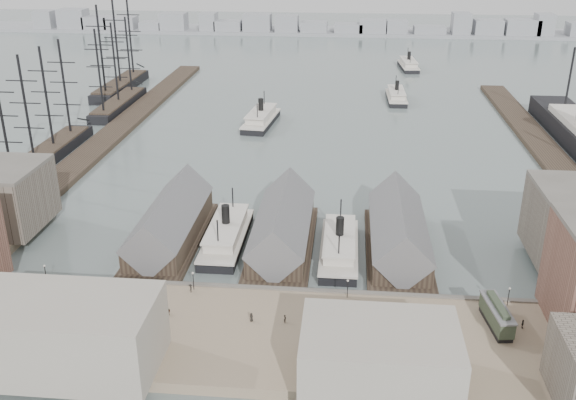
# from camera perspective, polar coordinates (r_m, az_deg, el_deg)

# --- Properties ---
(ground) EXTENTS (900.00, 900.00, 0.00)m
(ground) POSITION_cam_1_polar(r_m,az_deg,el_deg) (132.80, -1.25, -7.47)
(ground) COLOR #566463
(ground) RESTS_ON ground
(quay) EXTENTS (180.00, 30.00, 2.00)m
(quay) POSITION_cam_1_polar(r_m,az_deg,el_deg) (115.60, -2.44, -12.07)
(quay) COLOR #806D56
(quay) RESTS_ON ground
(seawall) EXTENTS (180.00, 1.20, 2.30)m
(seawall) POSITION_cam_1_polar(r_m,az_deg,el_deg) (127.79, -1.53, -8.21)
(seawall) COLOR #59544C
(seawall) RESTS_ON ground
(west_wharf) EXTENTS (10.00, 220.00, 1.60)m
(west_wharf) POSITION_cam_1_polar(r_m,az_deg,el_deg) (238.17, -14.91, 6.07)
(west_wharf) COLOR #2D231C
(west_wharf) RESTS_ON ground
(east_wharf) EXTENTS (10.00, 180.00, 1.60)m
(east_wharf) POSITION_cam_1_polar(r_m,az_deg,el_deg) (223.54, 21.96, 4.04)
(east_wharf) COLOR #2D231C
(east_wharf) RESTS_ON ground
(ferry_shed_west) EXTENTS (14.00, 42.00, 12.60)m
(ferry_shed_west) POSITION_cam_1_polar(r_m,az_deg,el_deg) (150.14, -10.42, -2.06)
(ferry_shed_west) COLOR #2D231C
(ferry_shed_west) RESTS_ON ground
(ferry_shed_center) EXTENTS (14.00, 42.00, 12.60)m
(ferry_shed_center) POSITION_cam_1_polar(r_m,az_deg,el_deg) (145.41, -0.50, -2.52)
(ferry_shed_center) COLOR #2D231C
(ferry_shed_center) RESTS_ON ground
(ferry_shed_east) EXTENTS (14.00, 42.00, 12.60)m
(ferry_shed_east) POSITION_cam_1_polar(r_m,az_deg,el_deg) (145.26, 9.77, -2.91)
(ferry_shed_east) COLOR #2D231C
(ferry_shed_east) RESTS_ON ground
(street_bldg_center) EXTENTS (24.00, 16.00, 10.00)m
(street_bldg_center) POSITION_cam_1_polar(r_m,az_deg,el_deg) (101.72, 8.11, -13.71)
(street_bldg_center) COLOR gray
(street_bldg_center) RESTS_ON quay
(street_bldg_west) EXTENTS (30.00, 16.00, 12.00)m
(street_bldg_west) POSITION_cam_1_polar(r_m,az_deg,el_deg) (110.06, -19.37, -11.16)
(street_bldg_west) COLOR gray
(street_bldg_west) RESTS_ON quay
(lamp_post_far_w) EXTENTS (0.44, 0.44, 3.92)m
(lamp_post_far_w) POSITION_cam_1_polar(r_m,az_deg,el_deg) (136.94, -20.79, -5.85)
(lamp_post_far_w) COLOR black
(lamp_post_far_w) RESTS_ON quay
(lamp_post_near_w) EXTENTS (0.44, 0.44, 3.92)m
(lamp_post_near_w) POSITION_cam_1_polar(r_m,az_deg,el_deg) (126.97, -8.43, -6.83)
(lamp_post_near_w) COLOR black
(lamp_post_near_w) RESTS_ON quay
(lamp_post_near_e) EXTENTS (0.44, 0.44, 3.92)m
(lamp_post_near_e) POSITION_cam_1_polar(r_m,az_deg,el_deg) (123.66, 5.32, -7.54)
(lamp_post_near_e) COLOR black
(lamp_post_near_e) RESTS_ON quay
(lamp_post_far_e) EXTENTS (0.44, 0.44, 3.92)m
(lamp_post_far_e) POSITION_cam_1_polar(r_m,az_deg,el_deg) (127.52, 19.05, -7.83)
(lamp_post_far_e) COLOR black
(lamp_post_far_e) RESTS_ON quay
(far_shore) EXTENTS (500.00, 40.00, 15.72)m
(far_shore) POSITION_cam_1_polar(r_m,az_deg,el_deg) (452.38, 3.56, 15.01)
(far_shore) COLOR gray
(far_shore) RESTS_ON ground
(ferry_docked_west) EXTENTS (8.57, 28.58, 10.21)m
(ferry_docked_west) POSITION_cam_1_polar(r_m,az_deg,el_deg) (148.38, -5.49, -3.04)
(ferry_docked_west) COLOR black
(ferry_docked_west) RESTS_ON ground
(ferry_docked_east) EXTENTS (8.24, 27.48, 9.81)m
(ferry_docked_east) POSITION_cam_1_polar(r_m,az_deg,el_deg) (143.10, 4.58, -4.09)
(ferry_docked_east) COLOR black
(ferry_docked_east) RESTS_ON ground
(ferry_open_near) EXTENTS (11.64, 29.90, 10.42)m
(ferry_open_near) POSITION_cam_1_polar(r_m,az_deg,el_deg) (238.69, -2.41, 7.28)
(ferry_open_near) COLOR black
(ferry_open_near) RESTS_ON ground
(ferry_open_mid) EXTENTS (8.11, 25.35, 9.00)m
(ferry_open_mid) POSITION_cam_1_polar(r_m,az_deg,el_deg) (276.48, 9.61, 9.12)
(ferry_open_mid) COLOR black
(ferry_open_mid) RESTS_ON ground
(ferry_open_far) EXTENTS (9.98, 26.70, 9.34)m
(ferry_open_far) POSITION_cam_1_polar(r_m,az_deg,el_deg) (342.35, 10.65, 11.75)
(ferry_open_far) COLOR black
(ferry_open_far) RESTS_ON ground
(sailing_ship_near) EXTENTS (8.39, 57.82, 34.51)m
(sailing_ship_near) POSITION_cam_1_polar(r_m,az_deg,el_deg) (213.13, -20.82, 3.82)
(sailing_ship_near) COLOR black
(sailing_ship_near) RESTS_ON ground
(sailing_ship_mid) EXTENTS (8.23, 47.55, 33.84)m
(sailing_ship_mid) POSITION_cam_1_polar(r_m,az_deg,el_deg) (268.87, -14.81, 8.36)
(sailing_ship_mid) COLOR black
(sailing_ship_mid) RESTS_ON ground
(sailing_ship_far) EXTENTS (9.49, 52.72, 39.01)m
(sailing_ship_far) POSITION_cam_1_polar(r_m,az_deg,el_deg) (299.71, -14.65, 9.93)
(sailing_ship_far) COLOR black
(sailing_ship_far) RESTS_ON ground
(tram) EXTENTS (4.50, 11.73, 4.07)m
(tram) POSITION_cam_1_polar(r_m,az_deg,el_deg) (121.17, 18.05, -9.77)
(tram) COLOR black
(tram) RESTS_ON quay
(horse_cart_left) EXTENTS (4.73, 2.09, 1.48)m
(horse_cart_left) POSITION_cam_1_polar(r_m,az_deg,el_deg) (125.25, -16.10, -9.06)
(horse_cart_left) COLOR black
(horse_cart_left) RESTS_ON quay
(horse_cart_center) EXTENTS (4.90, 2.12, 1.47)m
(horse_cart_center) POSITION_cam_1_polar(r_m,az_deg,el_deg) (121.11, -11.22, -9.73)
(horse_cart_center) COLOR black
(horse_cart_center) RESTS_ON quay
(horse_cart_right) EXTENTS (4.72, 3.19, 1.44)m
(horse_cart_right) POSITION_cam_1_polar(r_m,az_deg,el_deg) (110.56, 6.22, -12.94)
(horse_cart_right) COLOR black
(horse_cart_right) RESTS_ON quay
(pedestrian_0) EXTENTS (0.58, 0.43, 1.58)m
(pedestrian_0) POSITION_cam_1_polar(r_m,az_deg,el_deg) (138.94, -22.99, -6.70)
(pedestrian_0) COLOR black
(pedestrian_0) RESTS_ON quay
(pedestrian_1) EXTENTS (0.90, 0.74, 1.71)m
(pedestrian_1) POSITION_cam_1_polar(r_m,az_deg,el_deg) (125.13, -23.45, -10.19)
(pedestrian_1) COLOR black
(pedestrian_1) RESTS_ON quay
(pedestrian_2) EXTENTS (0.69, 1.13, 1.69)m
(pedestrian_2) POSITION_cam_1_polar(r_m,az_deg,el_deg) (127.16, -8.65, -7.77)
(pedestrian_2) COLOR black
(pedestrian_2) RESTS_ON quay
(pedestrian_3) EXTENTS (0.96, 0.93, 1.62)m
(pedestrian_3) POSITION_cam_1_polar(r_m,az_deg,el_deg) (114.56, -13.80, -12.08)
(pedestrian_3) COLOR black
(pedestrian_3) RESTS_ON quay
(pedestrian_4) EXTENTS (0.89, 0.97, 1.67)m
(pedestrian_4) POSITION_cam_1_polar(r_m,az_deg,el_deg) (117.48, -3.27, -10.37)
(pedestrian_4) COLOR black
(pedestrian_4) RESTS_ON quay
(pedestrian_5) EXTENTS (0.49, 0.63, 1.62)m
(pedestrian_5) POSITION_cam_1_polar(r_m,az_deg,el_deg) (116.93, -0.27, -10.51)
(pedestrian_5) COLOR black
(pedestrian_5) RESTS_ON quay
(pedestrian_6) EXTENTS (0.90, 1.02, 1.78)m
(pedestrian_6) POSITION_cam_1_polar(r_m,az_deg,el_deg) (120.41, 5.77, -9.51)
(pedestrian_6) COLOR black
(pedestrian_6) RESTS_ON quay
(pedestrian_7) EXTENTS (1.23, 1.35, 1.82)m
(pedestrian_7) POSITION_cam_1_polar(r_m,az_deg,el_deg) (111.76, 10.23, -12.66)
(pedestrian_7) COLOR black
(pedestrian_7) RESTS_ON quay
(pedestrian_8) EXTENTS (0.58, 1.04, 1.68)m
(pedestrian_8) POSITION_cam_1_polar(r_m,az_deg,el_deg) (122.78, 20.14, -10.31)
(pedestrian_8) COLOR black
(pedestrian_8) RESTS_ON quay
(pedestrian_9) EXTENTS (0.90, 0.78, 1.57)m
(pedestrian_9) POSITION_cam_1_polar(r_m,az_deg,el_deg) (115.95, 22.90, -12.97)
(pedestrian_9) COLOR black
(pedestrian_9) RESTS_ON quay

